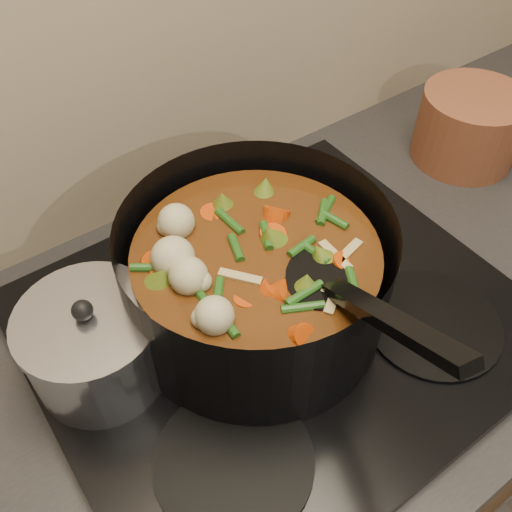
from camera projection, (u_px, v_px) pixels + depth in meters
counter at (271, 461)px, 1.12m from camera, size 2.64×0.64×0.91m
stovetop at (278, 321)px, 0.77m from camera, size 0.62×0.54×0.03m
stockpot at (256, 278)px, 0.71m from camera, size 0.43×0.50×0.24m
saucepan at (95, 345)px, 0.67m from camera, size 0.17×0.17×0.14m
terracotta_crock at (469, 127)px, 0.99m from camera, size 0.21×0.21×0.12m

